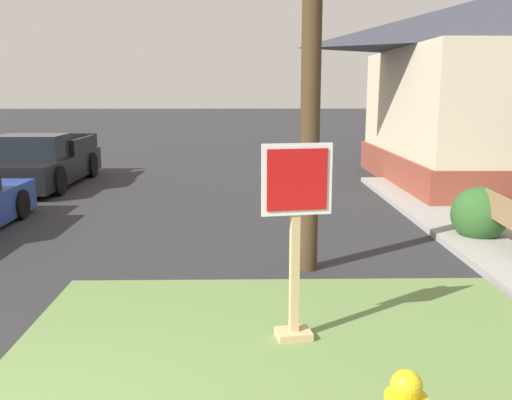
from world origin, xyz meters
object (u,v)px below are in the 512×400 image
Objects in this scene: stop_sign at (295,247)px; pickup_truck_black at (42,164)px; street_bench at (505,218)px; manhole_cover at (91,310)px.

stop_sign is 0.40× the size of pickup_truck_black.
street_bench is at bearing -34.42° from pickup_truck_black.
pickup_truck_black reaches higher than manhole_cover.
pickup_truck_black is (-3.79, 9.20, 0.61)m from manhole_cover.
pickup_truck_black is 3.04× the size of street_bench.
stop_sign is at bearing -22.79° from manhole_cover.
stop_sign is 5.08m from street_bench.
street_bench is (9.94, -6.81, -0.02)m from pickup_truck_black.
manhole_cover is 6.63m from street_bench.
pickup_truck_black is at bearing 121.22° from stop_sign.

